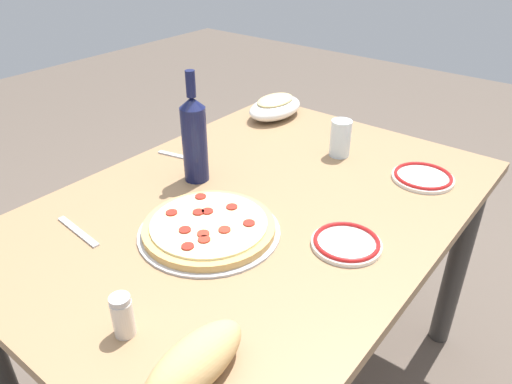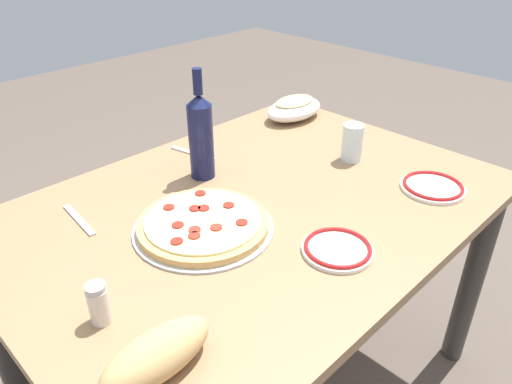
{
  "view_description": "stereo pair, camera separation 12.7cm",
  "coord_description": "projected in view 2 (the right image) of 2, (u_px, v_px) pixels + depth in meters",
  "views": [
    {
      "loc": [
        -0.86,
        -0.68,
        1.41
      ],
      "look_at": [
        0.0,
        0.0,
        0.76
      ],
      "focal_mm": 34.18,
      "sensor_mm": 36.0,
      "label": 1
    },
    {
      "loc": [
        -0.78,
        -0.78,
        1.41
      ],
      "look_at": [
        0.0,
        0.0,
        0.76
      ],
      "focal_mm": 34.18,
      "sensor_mm": 36.0,
      "label": 2
    }
  ],
  "objects": [
    {
      "name": "spice_shaker",
      "position": [
        99.0,
        304.0,
        0.9
      ],
      "size": [
        0.04,
        0.04,
        0.09
      ],
      "color": "silver",
      "rests_on": "dining_table"
    },
    {
      "name": "dining_table",
      "position": [
        256.0,
        237.0,
        1.35
      ],
      "size": [
        1.32,
        0.94,
        0.73
      ],
      "color": "#93704C",
      "rests_on": "ground"
    },
    {
      "name": "baked_pasta_dish",
      "position": [
        294.0,
        108.0,
        1.78
      ],
      "size": [
        0.24,
        0.15,
        0.08
      ],
      "color": "white",
      "rests_on": "dining_table"
    },
    {
      "name": "bread_loaf",
      "position": [
        157.0,
        355.0,
        0.8
      ],
      "size": [
        0.21,
        0.09,
        0.08
      ],
      "primitive_type": "ellipsoid",
      "color": "tan",
      "rests_on": "dining_table"
    },
    {
      "name": "side_plate_near",
      "position": [
        338.0,
        249.0,
        1.1
      ],
      "size": [
        0.16,
        0.16,
        0.02
      ],
      "color": "white",
      "rests_on": "dining_table"
    },
    {
      "name": "water_glass",
      "position": [
        352.0,
        143.0,
        1.48
      ],
      "size": [
        0.06,
        0.06,
        0.12
      ],
      "primitive_type": "cylinder",
      "color": "silver",
      "rests_on": "dining_table"
    },
    {
      "name": "side_plate_far",
      "position": [
        433.0,
        187.0,
        1.34
      ],
      "size": [
        0.17,
        0.17,
        0.02
      ],
      "color": "white",
      "rests_on": "dining_table"
    },
    {
      "name": "ground_plane",
      "position": [
        256.0,
        384.0,
        1.66
      ],
      "size": [
        8.0,
        8.0,
        0.0
      ],
      "primitive_type": "plane",
      "color": "brown",
      "rests_on": "ground"
    },
    {
      "name": "pepperoni_pizza",
      "position": [
        203.0,
        224.0,
        1.17
      ],
      "size": [
        0.34,
        0.34,
        0.03
      ],
      "color": "#B7B7BC",
      "rests_on": "dining_table"
    },
    {
      "name": "fork_left",
      "position": [
        79.0,
        220.0,
        1.21
      ],
      "size": [
        0.03,
        0.17,
        0.0
      ],
      "primitive_type": "cube",
      "rotation": [
        0.0,
        0.0,
        4.62
      ],
      "color": "#B7B7BC",
      "rests_on": "dining_table"
    },
    {
      "name": "wine_bottle",
      "position": [
        201.0,
        135.0,
        1.35
      ],
      "size": [
        0.07,
        0.07,
        0.32
      ],
      "color": "#141942",
      "rests_on": "dining_table"
    },
    {
      "name": "fork_right",
      "position": [
        193.0,
        153.0,
        1.54
      ],
      "size": [
        0.05,
        0.17,
        0.0
      ],
      "primitive_type": "cube",
      "rotation": [
        0.0,
        0.0,
        1.78
      ],
      "color": "#B7B7BC",
      "rests_on": "dining_table"
    }
  ]
}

